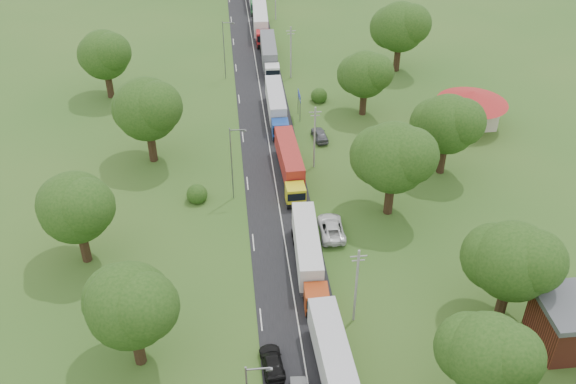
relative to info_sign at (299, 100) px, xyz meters
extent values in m
plane|color=#2C561C|center=(-5.20, -35.00, -3.00)|extent=(260.00, 260.00, 0.00)
cube|color=black|center=(-5.20, -15.00, -3.00)|extent=(8.00, 200.00, 0.04)
cylinder|color=slate|center=(0.00, -1.20, -1.00)|extent=(0.12, 0.12, 4.00)
cylinder|color=slate|center=(0.00, 1.20, -1.00)|extent=(0.12, 0.12, 4.00)
cube|color=navy|center=(0.00, 0.00, 0.60)|extent=(0.06, 3.00, 1.00)
cube|color=silver|center=(0.00, 0.00, 0.60)|extent=(0.07, 3.10, 0.06)
cylinder|color=gray|center=(0.30, -42.00, 1.50)|extent=(0.24, 0.24, 9.00)
cube|color=gray|center=(0.30, -42.00, 5.30)|extent=(1.60, 0.10, 0.10)
cube|color=gray|center=(0.30, -42.00, 4.80)|extent=(1.20, 0.10, 0.10)
cylinder|color=gray|center=(0.30, -14.00, 1.50)|extent=(0.24, 0.24, 9.00)
cube|color=gray|center=(0.30, -14.00, 5.30)|extent=(1.60, 0.10, 0.10)
cube|color=gray|center=(0.30, -14.00, 4.80)|extent=(1.20, 0.10, 0.10)
cylinder|color=gray|center=(0.30, 14.00, 1.50)|extent=(0.24, 0.24, 9.00)
cube|color=gray|center=(0.30, 14.00, 5.30)|extent=(1.60, 0.10, 0.10)
cube|color=gray|center=(0.30, 14.00, 4.80)|extent=(1.20, 0.10, 0.10)
cube|color=slate|center=(-9.80, -55.00, 6.70)|extent=(1.80, 0.10, 0.10)
cube|color=slate|center=(-9.00, -55.00, 6.55)|extent=(0.50, 0.22, 0.15)
cylinder|color=slate|center=(-10.70, -20.00, 2.00)|extent=(0.16, 0.16, 10.00)
cube|color=slate|center=(-9.80, -20.00, 6.70)|extent=(1.80, 0.10, 0.10)
cube|color=slate|center=(-9.00, -20.00, 6.55)|extent=(0.50, 0.22, 0.15)
cylinder|color=slate|center=(-10.70, 15.00, 2.00)|extent=(0.16, 0.16, 10.00)
cube|color=slate|center=(-9.80, 15.00, 6.70)|extent=(1.80, 0.10, 0.10)
cube|color=slate|center=(-9.00, 15.00, 6.55)|extent=(0.50, 0.22, 0.15)
sphere|color=#1A3B10|center=(8.80, -53.00, 3.60)|extent=(7.00, 7.00, 7.00)
sphere|color=#1A3B10|center=(10.05, -54.00, 4.35)|extent=(5.50, 5.50, 5.50)
sphere|color=#1A3B10|center=(7.80, -51.75, 3.10)|extent=(6.00, 6.00, 6.00)
cylinder|color=#382616|center=(14.80, -43.00, -0.90)|extent=(1.08, 1.08, 4.20)
sphere|color=#1A3B10|center=(14.80, -43.00, 4.22)|extent=(7.70, 7.70, 7.70)
sphere|color=#1A3B10|center=(16.18, -44.10, 5.05)|extent=(6.05, 6.05, 6.05)
sphere|color=#1A3B10|center=(13.70, -41.63, 3.67)|extent=(6.60, 6.60, 6.60)
cylinder|color=#382616|center=(7.80, -25.00, -0.73)|extent=(1.12, 1.12, 4.55)
sphere|color=#1A3B10|center=(7.80, -25.00, 4.85)|extent=(8.40, 8.40, 8.40)
sphere|color=#1A3B10|center=(9.30, -26.20, 5.75)|extent=(6.60, 6.60, 6.60)
sphere|color=#1A3B10|center=(6.60, -23.50, 4.25)|extent=(7.20, 7.20, 7.20)
cylinder|color=#382616|center=(16.80, -17.00, -0.90)|extent=(1.08, 1.08, 4.20)
sphere|color=#1A3B10|center=(16.80, -17.00, 4.22)|extent=(7.70, 7.70, 7.70)
sphere|color=#1A3B10|center=(18.18, -18.10, 5.05)|extent=(6.05, 6.05, 6.05)
sphere|color=#1A3B10|center=(15.70, -15.63, 3.67)|extent=(6.60, 6.60, 6.60)
cylinder|color=#382616|center=(9.80, 0.00, -1.08)|extent=(1.04, 1.04, 3.85)
sphere|color=#1A3B10|center=(9.80, 0.00, 3.60)|extent=(7.00, 7.00, 7.00)
sphere|color=#1A3B10|center=(11.05, -1.00, 4.35)|extent=(5.50, 5.50, 5.50)
sphere|color=#1A3B10|center=(8.80, 1.25, 3.10)|extent=(6.00, 6.00, 6.00)
cylinder|color=#382616|center=(18.80, 15.00, -0.73)|extent=(1.12, 1.12, 4.55)
sphere|color=#1A3B10|center=(18.80, 15.00, 4.85)|extent=(8.40, 8.40, 8.40)
sphere|color=#1A3B10|center=(20.30, 13.80, 5.75)|extent=(6.60, 6.60, 6.60)
sphere|color=#1A3B10|center=(17.60, 16.50, 4.25)|extent=(7.20, 7.20, 7.20)
cylinder|color=#382616|center=(-20.20, -45.00, -0.90)|extent=(1.08, 1.08, 4.20)
sphere|color=#1A3B10|center=(-20.20, -45.00, 4.22)|extent=(7.70, 7.70, 7.70)
sphere|color=#1A3B10|center=(-18.82, -46.10, 5.05)|extent=(6.05, 6.05, 6.05)
sphere|color=#1A3B10|center=(-21.30, -43.63, 3.67)|extent=(6.60, 6.60, 6.60)
cylinder|color=#382616|center=(-27.20, -30.00, -0.90)|extent=(1.08, 1.08, 4.20)
sphere|color=#1A3B10|center=(-27.20, -30.00, 4.22)|extent=(7.70, 7.70, 7.70)
sphere|color=#1A3B10|center=(-25.82, -31.10, 5.05)|extent=(6.05, 6.05, 6.05)
sphere|color=#1A3B10|center=(-28.30, -28.63, 3.67)|extent=(6.60, 6.60, 6.60)
cylinder|color=#382616|center=(-21.20, -10.00, -0.73)|extent=(1.12, 1.12, 4.55)
sphere|color=#1A3B10|center=(-21.20, -10.00, 4.85)|extent=(8.40, 8.40, 8.40)
sphere|color=#1A3B10|center=(-19.70, -11.20, 5.75)|extent=(6.60, 6.60, 6.60)
sphere|color=#1A3B10|center=(-22.40, -8.50, 4.25)|extent=(7.20, 7.20, 7.20)
cylinder|color=#382616|center=(-29.20, 10.00, -0.90)|extent=(1.08, 1.08, 4.20)
sphere|color=#1A3B10|center=(-29.20, 10.00, 4.22)|extent=(7.70, 7.70, 7.70)
sphere|color=#1A3B10|center=(-27.82, 8.90, 5.05)|extent=(6.05, 6.05, 6.05)
sphere|color=#1A3B10|center=(-30.30, 11.37, 3.67)|extent=(6.60, 6.60, 6.60)
cube|color=beige|center=(24.80, -5.00, -1.00)|extent=(7.00, 5.00, 4.00)
cone|color=maroon|center=(24.80, -5.00, 1.90)|extent=(10.08, 10.08, 1.80)
cube|color=slate|center=(-2.91, -49.11, -2.23)|extent=(2.80, 11.96, 0.31)
cube|color=silver|center=(-2.91, -48.80, -0.37)|extent=(3.02, 12.27, 3.10)
cylinder|color=black|center=(-2.91, -45.50, -2.49)|extent=(2.43, 1.03, 1.03)
cylinder|color=black|center=(-2.91, -43.95, -2.49)|extent=(2.43, 1.03, 1.03)
cube|color=#9C3511|center=(-3.19, -40.19, -1.48)|extent=(2.46, 2.46, 2.46)
cube|color=black|center=(-3.19, -41.38, -1.13)|extent=(2.26, 0.12, 1.08)
cube|color=slate|center=(-3.19, -41.32, -2.46)|extent=(2.17, 0.34, 0.34)
cube|color=slate|center=(-3.19, -33.30, -2.26)|extent=(2.76, 11.41, 0.30)
cube|color=silver|center=(-3.19, -33.00, -0.49)|extent=(2.97, 11.71, 2.95)
cylinder|color=black|center=(-3.19, -41.08, -2.51)|extent=(2.31, 0.98, 0.98)
cylinder|color=black|center=(-3.19, -39.30, -2.51)|extent=(2.31, 0.98, 0.98)
cylinder|color=black|center=(-3.19, -29.85, -2.51)|extent=(2.31, 0.98, 0.98)
cylinder|color=black|center=(-3.19, -28.37, -2.51)|extent=(2.31, 0.98, 0.98)
cube|color=yellow|center=(-3.15, -22.09, -1.50)|extent=(2.40, 2.40, 2.42)
cube|color=black|center=(-3.15, -23.26, -1.17)|extent=(2.22, 0.10, 1.06)
cube|color=slate|center=(-3.15, -23.20, -2.47)|extent=(2.13, 0.33, 0.34)
cube|color=slate|center=(-3.15, -15.33, -2.28)|extent=(2.63, 11.18, 0.29)
cube|color=maroon|center=(-3.15, -15.04, -0.54)|extent=(2.83, 11.48, 2.90)
cylinder|color=black|center=(-3.15, -22.96, -2.52)|extent=(2.27, 0.97, 0.97)
cylinder|color=black|center=(-3.15, -21.22, -2.52)|extent=(2.27, 0.97, 0.97)
cylinder|color=black|center=(-3.15, -11.95, -2.52)|extent=(2.27, 0.97, 0.97)
cylinder|color=black|center=(-3.15, -10.50, -2.52)|extent=(2.27, 0.97, 0.97)
cube|color=navy|center=(-3.44, -5.91, -1.49)|extent=(2.36, 2.36, 2.43)
cube|color=black|center=(-3.44, -7.08, -1.15)|extent=(2.24, 0.05, 1.07)
cube|color=slate|center=(-3.44, -7.02, -2.47)|extent=(2.14, 0.27, 0.34)
cube|color=slate|center=(-3.44, 0.90, -2.27)|extent=(2.37, 11.21, 0.29)
cube|color=#BCBBC1|center=(-3.44, 1.19, -0.52)|extent=(2.57, 11.50, 2.92)
cylinder|color=black|center=(-3.44, -6.78, -2.52)|extent=(2.29, 0.97, 0.97)
cylinder|color=black|center=(-3.44, -5.03, -2.52)|extent=(2.29, 0.97, 0.97)
cylinder|color=black|center=(-3.44, 4.30, -2.52)|extent=(2.29, 0.97, 0.97)
cylinder|color=black|center=(-3.44, 5.76, -2.52)|extent=(2.29, 0.97, 0.97)
cube|color=white|center=(-2.91, 13.17, -1.46)|extent=(2.46, 2.46, 2.48)
cube|color=black|center=(-2.91, 11.97, -1.12)|extent=(2.28, 0.09, 1.09)
cube|color=slate|center=(-2.91, 12.03, -2.46)|extent=(2.19, 0.32, 0.35)
cube|color=slate|center=(-2.91, 20.12, -2.26)|extent=(2.66, 11.49, 0.30)
cube|color=#585B5F|center=(-2.91, 20.42, -0.47)|extent=(2.86, 11.79, 2.98)
cylinder|color=black|center=(-2.91, 12.27, -2.51)|extent=(2.33, 0.99, 0.99)
cylinder|color=black|center=(-2.91, 14.06, -2.51)|extent=(2.33, 0.99, 0.99)
cylinder|color=black|center=(-2.91, 23.59, -2.51)|extent=(2.33, 0.99, 0.99)
cylinder|color=black|center=(-2.91, 25.08, -2.51)|extent=(2.33, 0.99, 0.99)
cube|color=#B01B1E|center=(-3.27, 27.88, -1.35)|extent=(2.66, 2.66, 2.66)
cube|color=black|center=(-3.27, 26.59, -0.98)|extent=(2.45, 0.12, 1.17)
cube|color=slate|center=(-3.27, 26.65, -2.42)|extent=(2.35, 0.35, 0.37)
cube|color=slate|center=(-3.27, 35.32, -2.20)|extent=(2.95, 12.32, 0.32)
cube|color=silver|center=(-3.27, 35.64, -0.29)|extent=(3.17, 12.65, 3.19)
cylinder|color=black|center=(-3.27, 26.92, -2.47)|extent=(2.50, 1.06, 1.06)
cylinder|color=black|center=(-3.27, 28.83, -2.47)|extent=(2.50, 1.06, 1.06)
cylinder|color=black|center=(-3.27, 39.04, -2.47)|extent=(2.50, 1.06, 1.06)
cylinder|color=black|center=(-3.27, 40.64, -2.47)|extent=(2.50, 1.06, 1.06)
cube|color=#266535|center=(-3.36, 45.20, -1.41)|extent=(2.48, 2.48, 2.57)
cube|color=black|center=(-3.36, 43.95, -1.05)|extent=(2.36, 0.03, 1.13)
cube|color=slate|center=(-3.36, 44.01, -2.44)|extent=(2.26, 0.26, 0.36)
cube|color=slate|center=(-3.36, 52.38, -2.23)|extent=(2.42, 11.82, 0.31)
cylinder|color=black|center=(-3.36, 44.27, -2.49)|extent=(2.41, 1.03, 1.03)
cylinder|color=black|center=(-3.36, 46.12, -2.49)|extent=(2.41, 1.03, 1.03)
imported|color=black|center=(-8.20, -47.00, -2.32)|extent=(2.33, 4.87, 1.37)
imported|color=silver|center=(0.30, -28.30, -2.18)|extent=(2.82, 5.98, 1.65)
imported|color=#505357|center=(2.15, -6.84, -2.24)|extent=(2.23, 4.61, 1.52)
camera|label=1|loc=(-10.92, -85.57, 43.93)|focal=40.00mm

